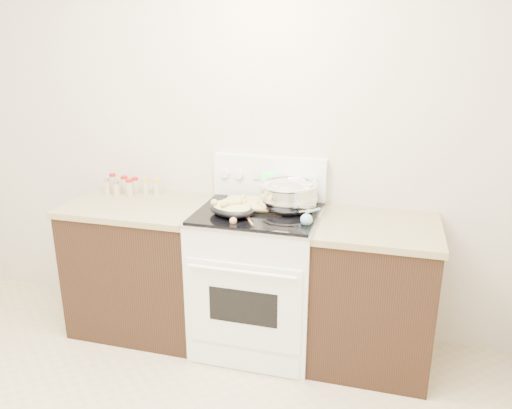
% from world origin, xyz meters
% --- Properties ---
extents(room_shell, '(4.10, 3.60, 2.75)m').
position_xyz_m(room_shell, '(0.00, 0.00, 1.70)').
color(room_shell, beige).
rests_on(room_shell, ground).
extents(counter_left, '(0.93, 0.67, 0.92)m').
position_xyz_m(counter_left, '(-0.48, 1.43, 0.46)').
color(counter_left, black).
rests_on(counter_left, ground).
extents(counter_right, '(0.73, 0.67, 0.92)m').
position_xyz_m(counter_right, '(1.08, 1.43, 0.46)').
color(counter_right, black).
rests_on(counter_right, ground).
extents(kitchen_range, '(0.78, 0.73, 1.22)m').
position_xyz_m(kitchen_range, '(0.35, 1.42, 0.49)').
color(kitchen_range, white).
rests_on(kitchen_range, ground).
extents(mixing_bowl, '(0.45, 0.45, 0.22)m').
position_xyz_m(mixing_bowl, '(0.52, 1.50, 1.03)').
color(mixing_bowl, silver).
rests_on(mixing_bowl, kitchen_range).
extents(roasting_pan, '(0.37, 0.32, 0.11)m').
position_xyz_m(roasting_pan, '(0.22, 1.29, 0.99)').
color(roasting_pan, black).
rests_on(roasting_pan, kitchen_range).
extents(baking_sheet, '(0.44, 0.32, 0.06)m').
position_xyz_m(baking_sheet, '(0.30, 1.48, 0.96)').
color(baking_sheet, black).
rests_on(baking_sheet, kitchen_range).
extents(wooden_spoon, '(0.15, 0.25, 0.04)m').
position_xyz_m(wooden_spoon, '(0.29, 1.21, 0.95)').
color(wooden_spoon, tan).
rests_on(wooden_spoon, kitchen_range).
extents(blue_ladle, '(0.09, 0.26, 0.09)m').
position_xyz_m(blue_ladle, '(0.68, 1.28, 0.97)').
color(blue_ladle, '#79A7B4').
rests_on(blue_ladle, kitchen_range).
extents(spice_jars, '(0.39, 0.14, 0.13)m').
position_xyz_m(spice_jars, '(-0.64, 1.60, 0.98)').
color(spice_jars, '#BFB28C').
rests_on(spice_jars, counter_left).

